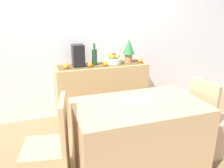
# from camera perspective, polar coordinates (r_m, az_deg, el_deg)

# --- Properties ---
(ground_plane) EXTENTS (6.40, 6.40, 0.02)m
(ground_plane) POSITION_cam_1_polar(r_m,az_deg,el_deg) (2.92, 1.84, -15.96)
(ground_plane) COLOR olive
(ground_plane) RESTS_ON ground
(room_wall_rear) EXTENTS (6.40, 0.06, 2.70)m
(room_wall_rear) POSITION_cam_1_polar(r_m,az_deg,el_deg) (3.54, -4.75, 13.82)
(room_wall_rear) COLOR silver
(room_wall_rear) RESTS_ON ground
(sideboard_console) EXTENTS (1.34, 0.42, 0.83)m
(sideboard_console) POSITION_cam_1_polar(r_m,az_deg,el_deg) (3.51, -2.49, -1.83)
(sideboard_console) COLOR tan
(sideboard_console) RESTS_ON ground
(table_runner) EXTENTS (1.26, 0.32, 0.01)m
(table_runner) POSITION_cam_1_polar(r_m,az_deg,el_deg) (3.39, -2.59, 4.82)
(table_runner) COLOR brown
(table_runner) RESTS_ON sideboard_console
(fruit_bowl) EXTENTS (0.26, 0.26, 0.08)m
(fruit_bowl) POSITION_cam_1_polar(r_m,az_deg,el_deg) (3.43, 0.29, 5.73)
(fruit_bowl) COLOR silver
(fruit_bowl) RESTS_ON table_runner
(apple_right) EXTENTS (0.08, 0.08, 0.08)m
(apple_right) POSITION_cam_1_polar(r_m,az_deg,el_deg) (3.42, -0.61, 7.02)
(apple_right) COLOR #8EA63A
(apple_right) RESTS_ON fruit_bowl
(apple_rear) EXTENTS (0.07, 0.07, 0.07)m
(apple_rear) POSITION_cam_1_polar(r_m,az_deg,el_deg) (3.39, 1.32, 6.82)
(apple_rear) COLOR #8C9E3C
(apple_rear) RESTS_ON fruit_bowl
(apple_front) EXTENTS (0.07, 0.07, 0.07)m
(apple_front) POSITION_cam_1_polar(r_m,az_deg,el_deg) (3.46, 0.54, 7.11)
(apple_front) COLOR red
(apple_front) RESTS_ON fruit_bowl
(apple_left) EXTENTS (0.07, 0.07, 0.07)m
(apple_left) POSITION_cam_1_polar(r_m,az_deg,el_deg) (3.36, 0.18, 6.69)
(apple_left) COLOR #8DA230
(apple_left) RESTS_ON fruit_bowl
(wine_bottle) EXTENTS (0.07, 0.07, 0.31)m
(wine_bottle) POSITION_cam_1_polar(r_m,az_deg,el_deg) (3.33, -4.34, 6.65)
(wine_bottle) COLOR #1C4026
(wine_bottle) RESTS_ON sideboard_console
(coffee_maker) EXTENTS (0.16, 0.18, 0.31)m
(coffee_maker) POSITION_cam_1_polar(r_m,az_deg,el_deg) (3.28, -8.35, 6.92)
(coffee_maker) COLOR black
(coffee_maker) RESTS_ON sideboard_console
(potted_plant) EXTENTS (0.18, 0.18, 0.36)m
(potted_plant) POSITION_cam_1_polar(r_m,az_deg,el_deg) (3.48, 4.14, 8.67)
(potted_plant) COLOR #AF7C4C
(potted_plant) RESTS_ON sideboard_console
(orange_loose_far) EXTENTS (0.07, 0.07, 0.07)m
(orange_loose_far) POSITION_cam_1_polar(r_m,az_deg,el_deg) (3.20, -11.31, 4.26)
(orange_loose_far) COLOR orange
(orange_loose_far) RESTS_ON sideboard_console
(orange_loose_near_bowl) EXTENTS (0.07, 0.07, 0.07)m
(orange_loose_near_bowl) POSITION_cam_1_polar(r_m,az_deg,el_deg) (3.51, 7.03, 5.70)
(orange_loose_near_bowl) COLOR orange
(orange_loose_near_bowl) RESTS_ON sideboard_console
(orange_loose_mid) EXTENTS (0.07, 0.07, 0.07)m
(orange_loose_mid) POSITION_cam_1_polar(r_m,az_deg,el_deg) (3.24, -5.44, 4.74)
(orange_loose_mid) COLOR orange
(orange_loose_mid) RESTS_ON sideboard_console
(orange_loose_end) EXTENTS (0.07, 0.07, 0.07)m
(orange_loose_end) POSITION_cam_1_polar(r_m,az_deg,el_deg) (3.28, -1.68, 4.95)
(orange_loose_end) COLOR orange
(orange_loose_end) RESTS_ON sideboard_console
(dining_table) EXTENTS (1.29, 0.76, 0.74)m
(dining_table) POSITION_cam_1_polar(r_m,az_deg,el_deg) (2.45, 6.51, -12.80)
(dining_table) COLOR tan
(dining_table) RESTS_ON ground
(open_book) EXTENTS (0.31, 0.25, 0.02)m
(open_book) POSITION_cam_1_polar(r_m,az_deg,el_deg) (2.35, 6.37, -3.95)
(open_book) COLOR white
(open_book) RESTS_ON dining_table
(chair_near_window) EXTENTS (0.46, 0.46, 0.90)m
(chair_near_window) POSITION_cam_1_polar(r_m,az_deg,el_deg) (2.33, -15.39, -18.37)
(chair_near_window) COLOR tan
(chair_near_window) RESTS_ON ground
(chair_by_corner) EXTENTS (0.44, 0.44, 0.90)m
(chair_by_corner) POSITION_cam_1_polar(r_m,az_deg,el_deg) (2.96, 22.87, -10.70)
(chair_by_corner) COLOR tan
(chair_by_corner) RESTS_ON ground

